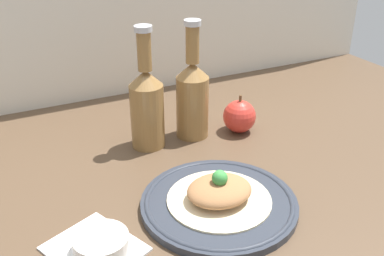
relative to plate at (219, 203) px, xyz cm
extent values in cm
cube|color=brown|center=(-1.34, 7.89, -2.93)|extent=(180.00, 110.00, 4.00)
cylinder|color=#2D333D|center=(0.00, 0.00, -0.20)|extent=(28.93, 28.93, 1.47)
torus|color=#2D333D|center=(0.00, 0.00, 0.31)|extent=(27.64, 27.64, 1.03)
cylinder|color=beige|center=(0.00, 0.00, 0.73)|extent=(19.24, 19.24, 0.40)
ellipsoid|color=#9E6B42|center=(0.00, 0.00, 2.76)|extent=(12.15, 10.32, 3.65)
sphere|color=green|center=(0.00, 0.00, 5.45)|extent=(2.89, 2.89, 2.89)
cylinder|color=olive|center=(-3.02, 27.88, 6.45)|extent=(7.63, 7.63, 14.76)
cone|color=olive|center=(-3.02, 27.88, 15.54)|extent=(7.63, 7.63, 3.43)
cylinder|color=olive|center=(-3.02, 27.88, 21.47)|extent=(3.05, 3.05, 8.42)
cylinder|color=#B7B7BC|center=(-3.02, 27.88, 26.28)|extent=(3.82, 3.82, 1.20)
cylinder|color=olive|center=(8.26, 27.88, 6.45)|extent=(7.63, 7.63, 14.76)
cone|color=olive|center=(8.26, 27.88, 15.54)|extent=(7.63, 7.63, 3.43)
cylinder|color=olive|center=(8.26, 27.88, 21.47)|extent=(3.05, 3.05, 8.42)
cylinder|color=#B7B7BC|center=(8.26, 27.88, 26.28)|extent=(3.82, 3.82, 1.20)
sphere|color=red|center=(19.35, 24.62, 3.06)|extent=(7.98, 7.98, 7.98)
cylinder|color=brown|center=(19.35, 24.62, 7.67)|extent=(0.64, 0.64, 1.80)
cube|color=white|center=(-23.66, -1.11, -0.53)|extent=(16.90, 18.07, 0.80)
cylinder|color=silver|center=(-22.80, -2.48, 0.80)|extent=(8.92, 8.92, 3.47)
camera|label=1|loc=(-34.15, -58.28, 49.65)|focal=42.00mm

